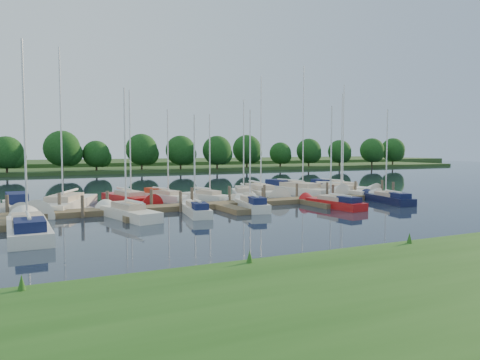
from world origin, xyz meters
name	(u,v)px	position (x,y,z in m)	size (l,w,h in m)	color
ground	(264,221)	(0.00, 0.00, 0.00)	(260.00, 260.00, 0.00)	#182130
near_bank	(475,276)	(0.00, -16.00, 0.25)	(90.00, 10.00, 0.50)	#204D16
dock	(220,206)	(0.00, 7.31, 0.20)	(40.00, 6.00, 0.40)	#4A3C29
mooring_pilings	(215,200)	(0.00, 8.43, 0.60)	(38.24, 2.84, 2.00)	#473D33
far_shore	(92,169)	(0.00, 75.00, 0.30)	(180.00, 30.00, 0.60)	#1B3B16
distant_hill	(77,164)	(0.00, 100.00, 0.70)	(220.00, 40.00, 1.40)	#395625
treeline	(86,152)	(-2.96, 61.71, 4.05)	(144.87, 8.83, 8.15)	#38281C
motorboat	(17,207)	(-14.88, 12.64, 0.36)	(2.17, 6.32, 1.77)	silver
sailboat_n_2	(64,206)	(-11.51, 12.16, 0.27)	(6.00, 10.26, 13.20)	silver
sailboat_n_3	(130,200)	(-5.77, 14.37, 0.27)	(3.53, 8.22, 10.37)	#AD1011
sailboat_n_4	(166,198)	(-2.50, 14.16, 0.32)	(3.49, 6.74, 8.73)	silver
sailboat_n_5	(208,198)	(1.08, 12.60, 0.27)	(3.19, 6.42, 8.32)	silver
sailboat_n_6	(243,196)	(4.79, 12.78, 0.28)	(4.04, 7.59, 9.87)	silver
sailboat_n_7	(260,194)	(7.31, 14.10, 0.28)	(3.31, 9.86, 12.41)	silver
sailboat_n_8	(299,191)	(12.25, 14.37, 0.33)	(4.54, 11.15, 13.90)	silver
sailboat_n_9	(339,193)	(14.59, 10.72, 0.28)	(4.41, 8.31, 10.74)	silver
sailboat_n_10	(340,189)	(17.73, 14.58, 0.32)	(3.37, 9.78, 12.21)	silver
sailboat_s_0	(28,230)	(-14.45, 1.18, 0.33)	(2.22, 8.93, 11.37)	silver
sailboat_s_1	(128,214)	(-7.98, 5.18, 0.28)	(3.12, 7.38, 9.47)	silver
sailboat_s_2	(196,211)	(-3.13, 4.65, 0.31)	(2.19, 5.93, 7.66)	silver
sailboat_s_3	(251,206)	(1.86, 5.45, 0.32)	(2.55, 6.41, 8.30)	silver
sailboat_s_4	(334,204)	(8.54, 3.62, 0.31)	(2.08, 6.80, 8.66)	#AD1011
sailboat_s_5	(388,199)	(15.08, 4.30, 0.31)	(2.67, 6.85, 8.66)	#101536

